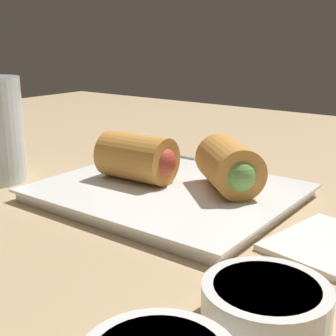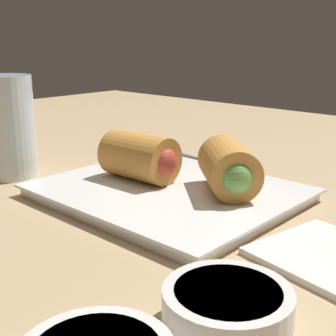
# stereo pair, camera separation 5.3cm
# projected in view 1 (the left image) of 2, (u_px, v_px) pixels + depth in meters

# --- Properties ---
(table_surface) EXTENTS (1.80, 1.40, 0.02)m
(table_surface) POSITION_uv_depth(u_px,v_px,m) (165.00, 199.00, 0.59)
(table_surface) COLOR tan
(table_surface) RESTS_ON ground
(serving_plate) EXTENTS (0.28, 0.24, 0.01)m
(serving_plate) POSITION_uv_depth(u_px,v_px,m) (168.00, 193.00, 0.56)
(serving_plate) COLOR white
(serving_plate) RESTS_ON table_surface
(roll_front_left) EXTENTS (0.10, 0.06, 0.06)m
(roll_front_left) POSITION_uv_depth(u_px,v_px,m) (140.00, 158.00, 0.57)
(roll_front_left) COLOR #C68438
(roll_front_left) RESTS_ON serving_plate
(roll_front_right) EXTENTS (0.10, 0.10, 0.06)m
(roll_front_right) POSITION_uv_depth(u_px,v_px,m) (230.00, 167.00, 0.53)
(roll_front_right) COLOR #C68438
(roll_front_right) RESTS_ON serving_plate
(dipping_bowl_near) EXTENTS (0.09, 0.09, 0.03)m
(dipping_bowl_near) POSITION_uv_depth(u_px,v_px,m) (266.00, 304.00, 0.31)
(dipping_bowl_near) COLOR silver
(dipping_bowl_near) RESTS_ON table_surface
(spoon) EXTENTS (0.15, 0.03, 0.01)m
(spoon) POSITION_uv_depth(u_px,v_px,m) (227.00, 164.00, 0.69)
(spoon) COLOR silver
(spoon) RESTS_ON table_surface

